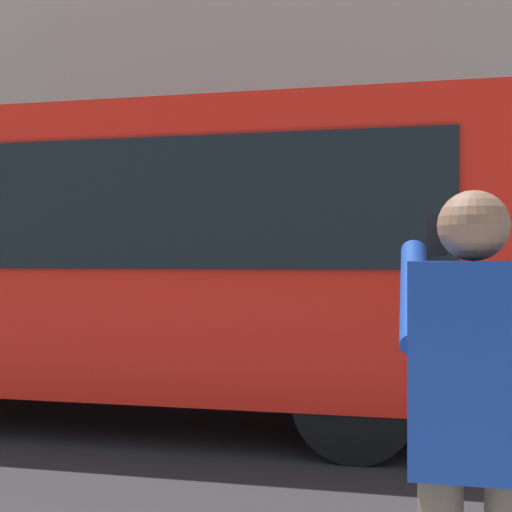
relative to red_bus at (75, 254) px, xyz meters
name	(u,v)px	position (x,y,z in m)	size (l,w,h in m)	color
ground_plane	(315,422)	(-2.52, -0.21, -1.68)	(60.00, 60.00, 0.00)	#232326
building_facade_far	(363,37)	(-2.54, -7.01, 4.30)	(28.00, 1.55, 12.00)	#A89E8E
red_bus	(75,254)	(0.00, 0.00, 0.00)	(9.05, 2.54, 3.08)	red
pedestrian_photographer	(475,419)	(-3.66, 4.47, -0.54)	(0.53, 0.52, 1.70)	#4C4238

